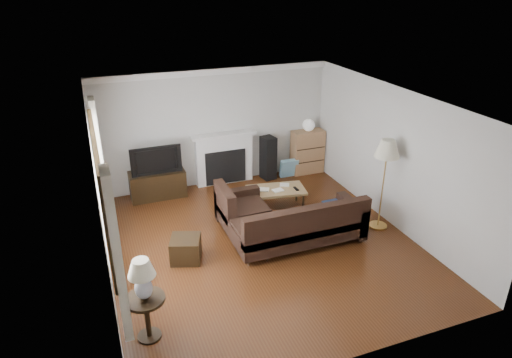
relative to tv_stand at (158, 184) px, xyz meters
name	(u,v)px	position (x,y,z in m)	size (l,w,h in m)	color
room	(263,178)	(1.35, -2.47, 0.97)	(5.10, 5.60, 2.54)	#492410
window	(102,189)	(-1.10, -2.67, 1.27)	(0.12, 2.74, 1.54)	brown
curtain_near	(117,257)	(-1.05, -4.19, 1.12)	(0.10, 0.35, 2.10)	beige
curtain_far	(100,160)	(-1.05, -1.15, 1.12)	(0.10, 0.35, 2.10)	beige
fireplace	(224,158)	(1.50, 0.17, 0.30)	(1.40, 0.26, 1.15)	white
tv_stand	(158,184)	(0.00, 0.00, 0.00)	(1.11, 0.50, 0.56)	black
television	(155,158)	(0.00, 0.00, 0.57)	(1.01, 0.13, 0.58)	black
speaker_left	(171,174)	(0.31, 0.08, 0.14)	(0.23, 0.28, 0.83)	black
speaker_right	(268,158)	(2.48, 0.07, 0.21)	(0.27, 0.32, 0.97)	black
bookshelf	(307,152)	(3.45, 0.06, 0.22)	(0.73, 0.35, 1.00)	#9E7049
globe_lamp	(309,125)	(3.45, 0.06, 0.86)	(0.27, 0.27, 0.27)	white
sectional_sofa	(299,223)	(1.94, -2.65, 0.11)	(2.43, 1.78, 0.79)	black
coffee_table	(276,199)	(2.07, -1.36, -0.06)	(1.11, 0.60, 0.43)	olive
footstool	(186,249)	(0.03, -2.46, -0.08)	(0.47, 0.47, 0.39)	black
floor_lamp	(383,185)	(3.55, -2.66, 0.56)	(0.43, 0.43, 1.68)	gold
side_table	(147,318)	(-0.80, -3.99, 0.03)	(0.50, 0.50, 0.62)	black
table_lamp	(143,280)	(-0.80, -3.99, 0.61)	(0.34, 0.34, 0.55)	silver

